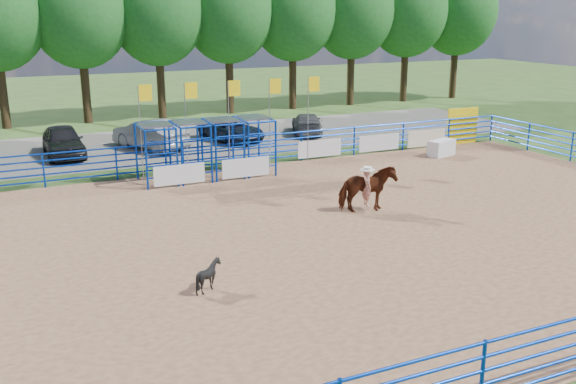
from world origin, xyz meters
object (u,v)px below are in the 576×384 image
object	(u,v)px
calf	(209,275)
car_c	(232,130)
announcer_table	(441,148)
horse_and_rider	(367,187)
car_b	(150,134)
car_d	(307,124)
car_a	(63,141)

from	to	relation	value
calf	car_c	size ratio (longest dim) A/B	0.19
announcer_table	horse_and_rider	xyz separation A→B (m)	(-8.45, -6.54, 0.52)
calf	car_c	distance (m)	20.37
horse_and_rider	car_b	world-z (taller)	horse_and_rider
announcer_table	car_b	distance (m)	15.38
calf	car_b	size ratio (longest dim) A/B	0.18
car_b	car_d	size ratio (longest dim) A/B	1.14
car_a	car_b	world-z (taller)	car_b
car_d	car_b	bearing A→B (deg)	24.92
car_c	car_d	bearing A→B (deg)	-10.70
car_a	car_b	size ratio (longest dim) A/B	0.95
horse_and_rider	car_d	distance (m)	15.72
car_b	car_d	world-z (taller)	car_b
announcer_table	calf	size ratio (longest dim) A/B	1.78
horse_and_rider	calf	size ratio (longest dim) A/B	2.80
announcer_table	car_a	bearing A→B (deg)	155.36
horse_and_rider	calf	bearing A→B (deg)	-150.56
calf	car_c	bearing A→B (deg)	-10.88
car_a	car_c	distance (m)	9.16
announcer_table	car_d	xyz separation A→B (m)	(-3.53, 8.38, 0.20)
horse_and_rider	car_d	world-z (taller)	horse_and_rider
car_d	car_c	bearing A→B (deg)	24.88
announcer_table	car_a	world-z (taller)	car_a
announcer_table	car_b	size ratio (longest dim) A/B	0.32
announcer_table	car_c	distance (m)	11.75
calf	car_a	bearing A→B (deg)	15.76
calf	horse_and_rider	bearing A→B (deg)	-49.89
announcer_table	car_c	world-z (taller)	car_c
car_b	car_c	distance (m)	4.71
announcer_table	car_c	bearing A→B (deg)	135.75
announcer_table	horse_and_rider	distance (m)	10.70
horse_and_rider	car_c	distance (m)	14.75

